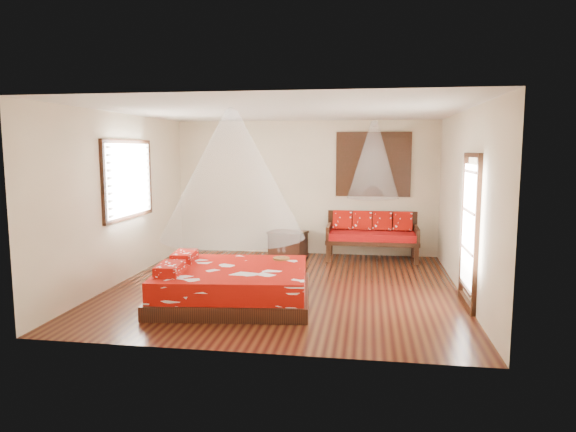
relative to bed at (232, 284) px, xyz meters
name	(u,v)px	position (x,y,z in m)	size (l,w,h in m)	color
room	(284,201)	(0.62, 0.91, 1.15)	(5.54, 5.54, 2.84)	black
bed	(232,284)	(0.00, 0.00, 0.00)	(2.38, 2.20, 0.65)	black
daybed	(372,233)	(2.03, 3.29, 0.27)	(1.82, 0.81, 0.95)	black
storage_chest	(288,243)	(0.30, 3.36, 0.01)	(0.85, 0.70, 0.51)	black
shutter_panel	(373,164)	(2.03, 3.63, 1.65)	(1.52, 0.06, 1.32)	black
window_left	(129,179)	(-2.08, 1.11, 1.45)	(0.10, 1.74, 1.34)	black
glazed_door	(469,231)	(3.34, 0.31, 0.82)	(0.08, 1.02, 2.16)	black
wine_tray	(281,256)	(0.61, 0.67, 0.30)	(0.26, 0.26, 0.21)	brown
mosquito_net_main	(232,175)	(0.02, 0.00, 1.60)	(2.08, 2.08, 1.80)	white
mosquito_net_daybed	(374,160)	(2.03, 3.16, 1.75)	(1.01, 1.01, 1.50)	white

